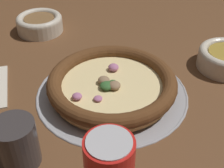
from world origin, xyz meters
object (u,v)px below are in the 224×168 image
pizza_tray (112,92)px  drinking_cup (16,143)px  bowl_far (40,23)px  pizza (112,84)px

pizza_tray → drinking_cup: (0.12, -0.19, 0.04)m
bowl_far → drinking_cup: bearing=-11.2°
bowl_far → drinking_cup: (0.45, -0.09, 0.02)m
pizza_tray → drinking_cup: size_ratio=3.85×
drinking_cup → bowl_far: bearing=168.8°
pizza_tray → bowl_far: bowl_far is taller
bowl_far → pizza: bearing=18.0°
pizza → drinking_cup: 0.23m
bowl_far → drinking_cup: 0.45m
pizza_tray → pizza: pizza is taller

